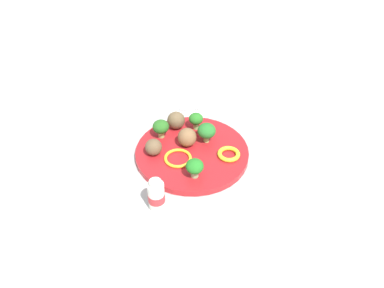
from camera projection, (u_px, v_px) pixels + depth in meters
name	position (u px, v px, depth m)	size (l,w,h in m)	color
ground_plane	(192.00, 155.00, 0.97)	(4.00, 4.00, 0.00)	#B2B2AD
plate	(192.00, 153.00, 0.96)	(0.28, 0.28, 0.02)	red
broccoli_floret_near_rim	(161.00, 127.00, 0.98)	(0.04, 0.04, 0.05)	#A8C16A
broccoli_floret_mid_right	(195.00, 167.00, 0.87)	(0.04, 0.04, 0.05)	#97BD7E
broccoli_floret_back_right	(196.00, 119.00, 1.01)	(0.04, 0.04, 0.05)	#96C96F
broccoli_floret_front_right	(207.00, 131.00, 0.96)	(0.05, 0.05, 0.05)	#99C56B
meatball_back_left	(154.00, 147.00, 0.93)	(0.04, 0.04, 0.04)	brown
meatball_mid_left	(187.00, 137.00, 0.96)	(0.05, 0.05, 0.05)	brown
meatball_front_right	(176.00, 120.00, 1.01)	(0.05, 0.05, 0.05)	brown
pepper_ring_front_right	(178.00, 158.00, 0.93)	(0.07, 0.07, 0.01)	yellow
pepper_ring_near_rim	(229.00, 154.00, 0.94)	(0.06, 0.06, 0.01)	yellow
napkin	(192.00, 98.00, 1.16)	(0.17, 0.12, 0.01)	white
fork	(198.00, 99.00, 1.15)	(0.12, 0.02, 0.01)	silver
knife	(186.00, 98.00, 1.15)	(0.15, 0.02, 0.01)	white
yogurt_bottle	(156.00, 196.00, 0.81)	(0.04, 0.04, 0.08)	white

